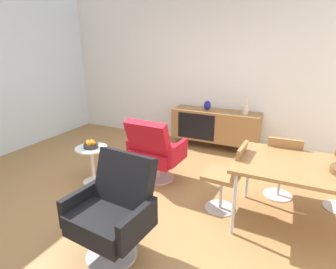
# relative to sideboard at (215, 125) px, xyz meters

# --- Properties ---
(ground_plane) EXTENTS (8.32, 8.32, 0.00)m
(ground_plane) POSITION_rel_sideboard_xyz_m (-0.13, -2.30, -0.44)
(ground_plane) COLOR #9E7242
(wall_back) EXTENTS (6.80, 0.12, 2.80)m
(wall_back) POSITION_rel_sideboard_xyz_m (-0.13, 0.30, 0.96)
(wall_back) COLOR white
(wall_back) RESTS_ON ground_plane
(sideboard) EXTENTS (1.60, 0.45, 0.72)m
(sideboard) POSITION_rel_sideboard_xyz_m (0.00, 0.00, 0.00)
(sideboard) COLOR olive
(sideboard) RESTS_ON ground_plane
(vase_cobalt) EXTENTS (0.11, 0.11, 0.27)m
(vase_cobalt) POSITION_rel_sideboard_xyz_m (0.52, 0.00, 0.37)
(vase_cobalt) COLOR beige
(vase_cobalt) RESTS_ON sideboard
(vase_sculptural_dark) EXTENTS (0.13, 0.13, 0.17)m
(vase_sculptural_dark) POSITION_rel_sideboard_xyz_m (-0.17, 0.00, 0.37)
(vase_sculptural_dark) COLOR navy
(vase_sculptural_dark) RESTS_ON sideboard
(dining_table) EXTENTS (1.60, 0.90, 0.74)m
(dining_table) POSITION_rel_sideboard_xyz_m (1.60, -1.93, 0.26)
(dining_table) COLOR olive
(dining_table) RESTS_ON ground_plane
(dining_chair_near_window) EXTENTS (0.44, 0.42, 0.86)m
(dining_chair_near_window) POSITION_rel_sideboard_xyz_m (0.71, -1.93, 0.03)
(dining_chair_near_window) COLOR #9E7042
(dining_chair_near_window) RESTS_ON ground_plane
(dining_chair_back_left) EXTENTS (0.42, 0.44, 0.86)m
(dining_chair_back_left) POSITION_rel_sideboard_xyz_m (1.26, -1.37, 0.03)
(dining_chair_back_left) COLOR #9E7042
(dining_chair_back_left) RESTS_ON ground_plane
(lounge_chair_red) EXTENTS (0.74, 0.68, 0.95)m
(lounge_chair_red) POSITION_rel_sideboard_xyz_m (-0.39, -1.63, 0.03)
(lounge_chair_red) COLOR red
(lounge_chair_red) RESTS_ON ground_plane
(armchair_black_shell) EXTENTS (0.76, 0.70, 0.95)m
(armchair_black_shell) POSITION_rel_sideboard_xyz_m (-0.06, -3.04, 0.03)
(armchair_black_shell) COLOR black
(armchair_black_shell) RESTS_ON ground_plane
(side_table_round) EXTENTS (0.44, 0.44, 0.52)m
(side_table_round) POSITION_rel_sideboard_xyz_m (-1.17, -2.04, -0.12)
(side_table_round) COLOR white
(side_table_round) RESTS_ON ground_plane
(fruit_bowl) EXTENTS (0.20, 0.20, 0.11)m
(fruit_bowl) POSITION_rel_sideboard_xyz_m (-1.17, -2.04, 0.12)
(fruit_bowl) COLOR #262628
(fruit_bowl) RESTS_ON side_table_round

